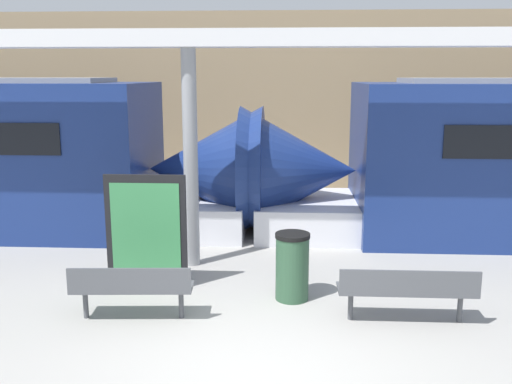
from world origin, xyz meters
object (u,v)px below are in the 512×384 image
(trash_bin, at_px, (292,266))
(support_column_near, at_px, (191,160))
(bench_far, at_px, (407,288))
(poster_board, at_px, (146,231))
(bench_near, at_px, (131,286))

(trash_bin, height_order, support_column_near, support_column_near)
(bench_far, bearing_deg, trash_bin, 153.56)
(poster_board, height_order, support_column_near, support_column_near)
(support_column_near, bearing_deg, poster_board, -115.16)
(poster_board, xyz_separation_m, support_column_near, (0.52, 1.11, 0.95))
(bench_near, distance_m, support_column_near, 2.75)
(bench_near, xyz_separation_m, poster_board, (-0.09, 1.24, 0.42))
(support_column_near, bearing_deg, bench_near, -100.48)
(bench_far, relative_size, support_column_near, 0.49)
(bench_far, relative_size, poster_board, 1.02)
(trash_bin, distance_m, poster_board, 2.31)
(bench_far, xyz_separation_m, poster_board, (-3.77, 1.12, 0.41))
(bench_far, xyz_separation_m, trash_bin, (-1.52, 0.75, 0.02))
(trash_bin, height_order, poster_board, poster_board)
(support_column_near, bearing_deg, trash_bin, -40.74)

